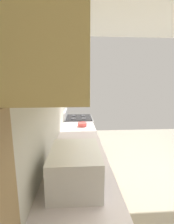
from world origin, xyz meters
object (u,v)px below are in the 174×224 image
oven_range (79,136)px  kettle (85,148)px  bowl (82,124)px  microwave (76,167)px

oven_range → kettle: (-1.81, -0.07, 0.49)m
kettle → oven_range: bearing=2.1°
oven_range → kettle: size_ratio=5.06×
bowl → kettle: 1.12m
oven_range → microwave: bearing=179.2°
oven_range → bowl: 0.84m
kettle → microwave: bearing=168.7°
microwave → kettle: microwave is taller
bowl → kettle: size_ratio=0.80×
bowl → microwave: bearing=176.5°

